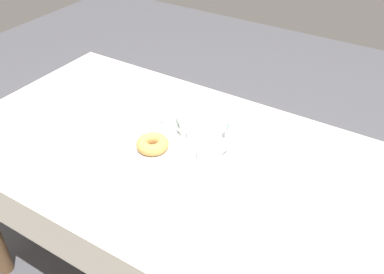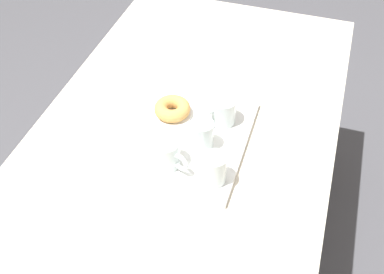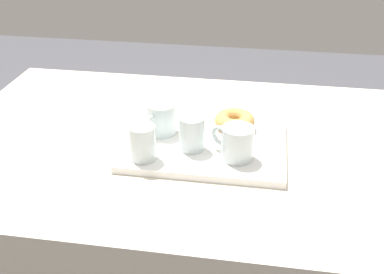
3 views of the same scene
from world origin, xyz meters
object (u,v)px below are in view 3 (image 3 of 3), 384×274
tea_mug_right (161,119)px  water_glass_near (192,135)px  dining_table (222,172)px  water_glass_far (143,144)px  tea_mug_left (237,144)px  serving_tray (205,146)px  sugar_donut_left (235,121)px  donut_plate_left (234,128)px

tea_mug_right → water_glass_near: size_ratio=1.29×
dining_table → water_glass_far: bearing=-142.5°
tea_mug_left → serving_tray: bearing=143.2°
serving_tray → tea_mug_right: tea_mug_right is taller
tea_mug_right → sugar_donut_left: (0.19, 0.05, -0.01)m
tea_mug_left → sugar_donut_left: tea_mug_left is taller
dining_table → water_glass_near: (-0.07, -0.07, 0.15)m
tea_mug_left → water_glass_near: bearing=167.0°
water_glass_near → serving_tray: bearing=51.7°
serving_tray → donut_plate_left: size_ratio=3.63×
donut_plate_left → dining_table: bearing=-117.4°
tea_mug_right → water_glass_far: size_ratio=1.29×
serving_tray → water_glass_near: water_glass_near is taller
dining_table → tea_mug_left: (0.04, -0.10, 0.15)m
dining_table → tea_mug_right: 0.23m
water_glass_near → donut_plate_left: bearing=51.2°
dining_table → water_glass_near: 0.19m
dining_table → sugar_donut_left: bearing=62.6°
dining_table → donut_plate_left: size_ratio=13.30×
serving_tray → water_glass_far: water_glass_far is taller
tea_mug_left → water_glass_far: water_glass_far is taller
dining_table → tea_mug_right: (-0.17, -0.00, 0.15)m
tea_mug_right → dining_table: bearing=0.7°
dining_table → serving_tray: (-0.04, -0.04, 0.10)m
dining_table → serving_tray: size_ratio=3.66×
serving_tray → sugar_donut_left: bearing=51.0°
sugar_donut_left → dining_table: bearing=-117.4°
dining_table → tea_mug_left: 0.19m
dining_table → serving_tray: 0.12m
serving_tray → water_glass_near: 0.07m
water_glass_far → donut_plate_left: water_glass_far is taller
water_glass_far → sugar_donut_left: size_ratio=0.82×
serving_tray → water_glass_near: size_ratio=4.66×
water_glass_near → water_glass_far: size_ratio=1.00×
donut_plate_left → tea_mug_right: bearing=-165.4°
serving_tray → water_glass_near: bearing=-128.3°
tea_mug_right → sugar_donut_left: size_ratio=1.06×
tea_mug_left → tea_mug_right: 0.23m
tea_mug_right → donut_plate_left: bearing=14.6°
tea_mug_left → donut_plate_left: (-0.02, 0.15, -0.04)m
dining_table → serving_tray: bearing=-140.1°
tea_mug_right → donut_plate_left: 0.20m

